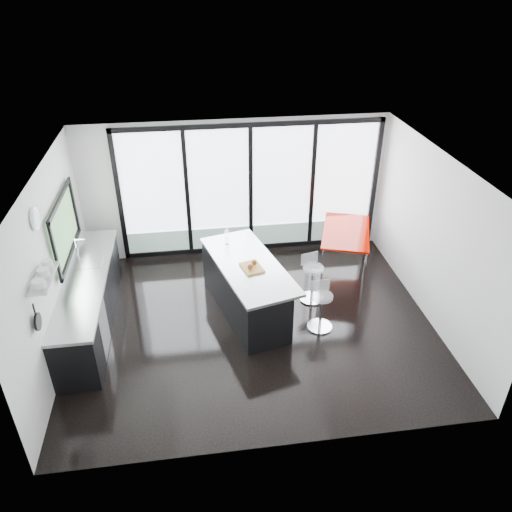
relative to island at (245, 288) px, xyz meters
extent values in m
cube|color=black|center=(0.09, -0.39, -0.48)|extent=(6.00, 5.00, 0.00)
cube|color=white|center=(0.09, -0.39, 2.32)|extent=(6.00, 5.00, 0.00)
cube|color=silver|center=(0.09, 2.11, 0.92)|extent=(6.00, 0.00, 2.80)
cube|color=white|center=(0.39, 2.08, 0.92)|extent=(5.00, 0.02, 2.50)
cube|color=gray|center=(0.39, 2.04, -0.11)|extent=(5.00, 0.02, 0.44)
cube|color=black|center=(-0.86, 2.04, 0.92)|extent=(0.08, 0.04, 2.50)
cube|color=black|center=(0.39, 2.04, 0.92)|extent=(0.08, 0.04, 2.50)
cube|color=black|center=(1.64, 2.04, 0.92)|extent=(0.08, 0.04, 2.50)
cube|color=silver|center=(0.09, -2.89, 0.92)|extent=(6.00, 0.00, 2.80)
cube|color=silver|center=(-2.91, -0.39, 0.92)|extent=(0.00, 5.00, 2.80)
cube|color=#578752|center=(-2.88, 0.51, 1.12)|extent=(0.02, 1.60, 0.90)
cube|color=#AAADAF|center=(-2.78, -1.24, 1.27)|extent=(0.25, 0.80, 0.03)
cylinder|color=white|center=(-2.88, -0.69, 1.87)|extent=(0.04, 0.30, 0.30)
cylinder|color=black|center=(-2.85, -1.64, 0.87)|extent=(0.03, 0.24, 0.24)
cube|color=silver|center=(3.09, -0.39, 0.92)|extent=(0.00, 5.00, 2.80)
cube|color=black|center=(-2.59, 0.01, -0.05)|extent=(0.65, 3.20, 0.87)
cube|color=#AAADAF|center=(-2.59, 0.01, 0.41)|extent=(0.69, 3.24, 0.05)
cube|color=#AAADAF|center=(-2.59, 0.51, 0.41)|extent=(0.45, 0.48, 0.06)
cylinder|color=silver|center=(-2.74, 0.51, 0.66)|extent=(0.02, 0.02, 0.44)
cube|color=#AAADAF|center=(-2.27, -0.74, -0.06)|extent=(0.03, 0.60, 0.80)
cube|color=black|center=(-0.01, 0.00, -0.03)|extent=(1.31, 2.37, 0.89)
cube|color=#AAADAF|center=(0.07, 0.02, 0.44)|extent=(1.52, 2.48, 0.05)
cube|color=tan|center=(0.11, -0.13, 0.48)|extent=(0.40, 0.47, 0.03)
sphere|color=maroon|center=(0.08, -0.19, 0.54)|extent=(0.11, 0.11, 0.09)
sphere|color=brown|center=(0.16, -0.06, 0.54)|extent=(0.10, 0.10, 0.09)
cylinder|color=silver|center=(-0.22, 0.74, 0.61)|extent=(0.09, 0.09, 0.29)
cylinder|color=silver|center=(1.19, -0.65, -0.15)|extent=(0.43, 0.43, 0.66)
cylinder|color=silver|center=(1.24, 0.16, -0.14)|extent=(0.54, 0.54, 0.69)
cube|color=#A80D00|center=(2.12, 1.15, -0.07)|extent=(1.32, 1.72, 0.82)
camera|label=1|loc=(-0.81, -7.01, 4.86)|focal=35.00mm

